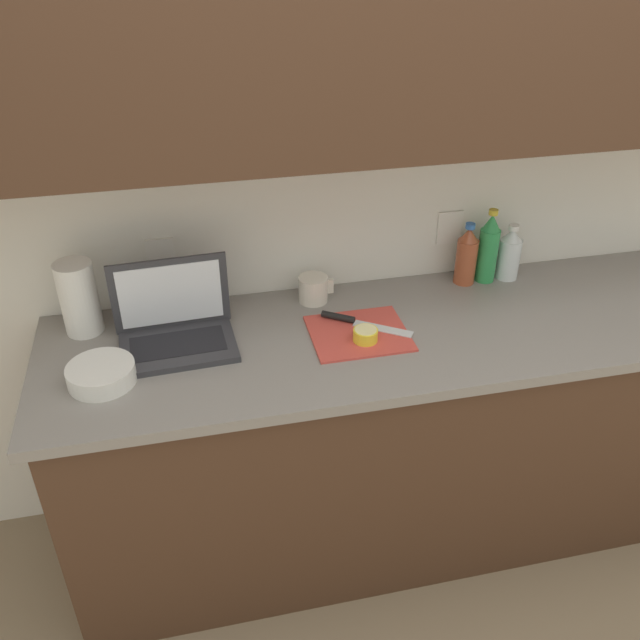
# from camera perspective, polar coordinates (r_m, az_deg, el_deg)

# --- Properties ---
(ground_plane) EXTENTS (12.00, 12.00, 0.00)m
(ground_plane) POSITION_cam_1_polar(r_m,az_deg,el_deg) (2.76, 6.62, -16.31)
(ground_plane) COLOR #847056
(ground_plane) RESTS_ON ground
(wall_back) EXTENTS (5.20, 0.38, 2.60)m
(wall_back) POSITION_cam_1_polar(r_m,az_deg,el_deg) (2.14, 7.07, 18.40)
(wall_back) COLOR white
(wall_back) RESTS_ON ground_plane
(counter_unit) EXTENTS (2.36, 0.66, 0.89)m
(counter_unit) POSITION_cam_1_polar(r_m,az_deg,el_deg) (2.45, 7.71, -9.11)
(counter_unit) COLOR #472D1E
(counter_unit) RESTS_ON ground_plane
(laptop) EXTENTS (0.36, 0.25, 0.25)m
(laptop) POSITION_cam_1_polar(r_m,az_deg,el_deg) (2.11, -12.11, -0.41)
(laptop) COLOR #333338
(laptop) RESTS_ON counter_unit
(cutting_board) EXTENTS (0.30, 0.26, 0.01)m
(cutting_board) POSITION_cam_1_polar(r_m,az_deg,el_deg) (2.13, 3.27, -1.11)
(cutting_board) COLOR #D1473D
(cutting_board) RESTS_ON counter_unit
(knife) EXTENTS (0.27, 0.19, 0.02)m
(knife) POSITION_cam_1_polar(r_m,az_deg,el_deg) (2.17, 2.58, -0.01)
(knife) COLOR silver
(knife) RESTS_ON cutting_board
(lemon_half_cut) EXTENTS (0.08, 0.08, 0.04)m
(lemon_half_cut) POSITION_cam_1_polar(r_m,az_deg,el_deg) (2.08, 3.84, -1.25)
(lemon_half_cut) COLOR yellow
(lemon_half_cut) RESTS_ON cutting_board
(bottle_green_soda) EXTENTS (0.08, 0.08, 0.20)m
(bottle_green_soda) POSITION_cam_1_polar(r_m,az_deg,el_deg) (2.50, 15.66, 5.36)
(bottle_green_soda) COLOR silver
(bottle_green_soda) RESTS_ON counter_unit
(bottle_oil_tall) EXTENTS (0.07, 0.07, 0.27)m
(bottle_oil_tall) POSITION_cam_1_polar(r_m,az_deg,el_deg) (2.45, 13.98, 5.86)
(bottle_oil_tall) COLOR #2D934C
(bottle_oil_tall) RESTS_ON counter_unit
(bottle_water_clear) EXTENTS (0.07, 0.07, 0.23)m
(bottle_water_clear) POSITION_cam_1_polar(r_m,az_deg,el_deg) (2.42, 12.24, 5.28)
(bottle_water_clear) COLOR #A34C2D
(bottle_water_clear) RESTS_ON counter_unit
(measuring_cup) EXTENTS (0.12, 0.10, 0.09)m
(measuring_cup) POSITION_cam_1_polar(r_m,az_deg,el_deg) (2.28, -0.56, 2.62)
(measuring_cup) COLOR silver
(measuring_cup) RESTS_ON counter_unit
(bowl_white) EXTENTS (0.19, 0.19, 0.06)m
(bowl_white) POSITION_cam_1_polar(r_m,az_deg,el_deg) (2.01, -17.94, -4.35)
(bowl_white) COLOR white
(bowl_white) RESTS_ON counter_unit
(paper_towel_roll) EXTENTS (0.12, 0.12, 0.24)m
(paper_towel_roll) POSITION_cam_1_polar(r_m,az_deg,el_deg) (2.21, -19.63, 1.76)
(paper_towel_roll) COLOR white
(paper_towel_roll) RESTS_ON counter_unit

